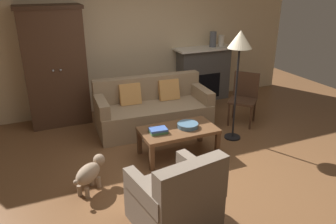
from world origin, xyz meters
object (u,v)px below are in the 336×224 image
(book_stack, at_px, (158,131))
(armchair_near_left, at_px, (176,201))
(armoire, at_px, (55,67))
(dog, at_px, (90,173))
(fruit_bowl, at_px, (188,125))
(fireplace, at_px, (203,73))
(mantel_vase_cream, at_px, (221,41))
(coffee_table, at_px, (178,132))
(couch, at_px, (153,111))
(floor_lamp, at_px, (240,46))
(mantel_vase_slate, at_px, (213,39))
(side_chair_wooden, at_px, (244,95))

(book_stack, bearing_deg, armchair_near_left, -104.42)
(armoire, bearing_deg, dog, -88.09)
(fruit_bowl, bearing_deg, fireplace, 55.82)
(mantel_vase_cream, bearing_deg, armchair_near_left, -127.31)
(coffee_table, relative_size, dog, 2.38)
(couch, bearing_deg, floor_lamp, -40.30)
(mantel_vase_cream, bearing_deg, mantel_vase_slate, 180.00)
(mantel_vase_cream, xyz_separation_m, floor_lamp, (-0.84, -1.84, 0.27))
(coffee_table, height_order, side_chair_wooden, side_chair_wooden)
(floor_lamp, bearing_deg, dog, -167.62)
(floor_lamp, distance_m, dog, 2.77)
(mantel_vase_slate, distance_m, floor_lamp, 1.96)
(armoire, distance_m, coffee_table, 2.49)
(floor_lamp, bearing_deg, side_chair_wooden, 42.75)
(coffee_table, relative_size, book_stack, 4.36)
(armoire, height_order, couch, armoire)
(fruit_bowl, relative_size, mantel_vase_cream, 1.34)
(armoire, bearing_deg, book_stack, -60.08)
(fireplace, relative_size, floor_lamp, 0.73)
(couch, bearing_deg, fruit_bowl, -82.07)
(couch, xyz_separation_m, floor_lamp, (1.05, -0.89, 1.18))
(side_chair_wooden, height_order, floor_lamp, floor_lamp)
(armchair_near_left, bearing_deg, coffee_table, 64.12)
(fireplace, bearing_deg, armoire, -178.49)
(armoire, bearing_deg, mantel_vase_cream, 1.03)
(fireplace, relative_size, dog, 2.72)
(book_stack, relative_size, mantel_vase_slate, 0.82)
(coffee_table, height_order, floor_lamp, floor_lamp)
(fireplace, bearing_deg, mantel_vase_slate, -5.69)
(couch, relative_size, mantel_vase_cream, 8.69)
(armoire, height_order, coffee_table, armoire)
(armoire, xyz_separation_m, coffee_table, (1.43, -1.93, -0.66))
(armchair_near_left, relative_size, dog, 1.91)
(coffee_table, distance_m, fruit_bowl, 0.17)
(fireplace, xyz_separation_m, couch, (-1.52, -0.97, -0.25))
(mantel_vase_slate, relative_size, armchair_near_left, 0.35)
(mantel_vase_cream, bearing_deg, armoire, -178.97)
(armchair_near_left, bearing_deg, book_stack, 75.58)
(fireplace, relative_size, mantel_vase_slate, 4.08)
(couch, xyz_separation_m, fruit_bowl, (0.15, -1.05, 0.13))
(book_stack, xyz_separation_m, side_chair_wooden, (1.90, 0.65, 0.06))
(fruit_bowl, height_order, floor_lamp, floor_lamp)
(mantel_vase_cream, xyz_separation_m, armchair_near_left, (-2.56, -3.36, -0.92))
(fireplace, relative_size, armchair_near_left, 1.42)
(armoire, distance_m, fruit_bowl, 2.57)
(mantel_vase_slate, height_order, mantel_vase_cream, mantel_vase_slate)
(book_stack, xyz_separation_m, armchair_near_left, (-0.35, -1.36, -0.14))
(fruit_bowl, height_order, mantel_vase_cream, mantel_vase_cream)
(coffee_table, relative_size, floor_lamp, 0.64)
(book_stack, bearing_deg, mantel_vase_slate, 44.88)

